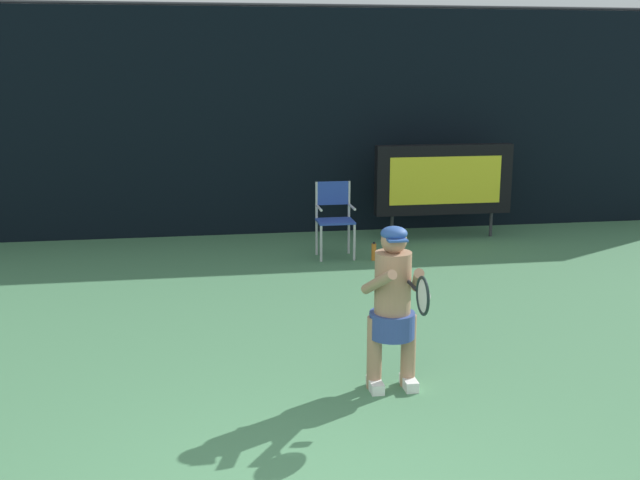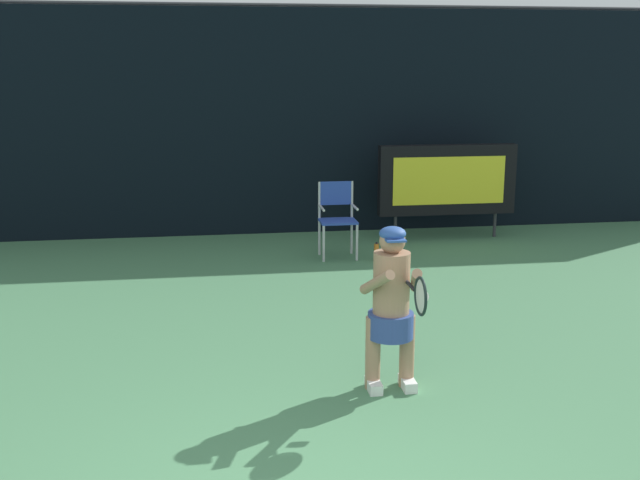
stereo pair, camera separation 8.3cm
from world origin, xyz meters
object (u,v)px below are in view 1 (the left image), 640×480
Objects in this scene: tennis_racket at (422,295)px; umpire_chair at (334,215)px; tennis_player at (393,303)px; scoreboard at (444,180)px; water_bottle at (374,252)px.

umpire_chair is at bearing 102.81° from tennis_racket.
umpire_chair is 0.76× the size of tennis_player.
scoreboard reaches higher than tennis_racket.
tennis_player is at bearing 117.21° from tennis_racket.
tennis_player is at bearing -112.26° from scoreboard.
umpire_chair reaches higher than water_bottle.
tennis_racket is (-2.16, -6.01, 0.03)m from scoreboard.
umpire_chair is 1.79× the size of tennis_racket.
tennis_player is 0.54m from tennis_racket.
scoreboard is 2.02m from water_bottle.
scoreboard is at bearing 67.74° from tennis_player.
umpire_chair is 4.08× the size of water_bottle.
scoreboard reaches higher than tennis_player.
water_bottle is 0.19× the size of tennis_player.
scoreboard is 6.38m from tennis_racket.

